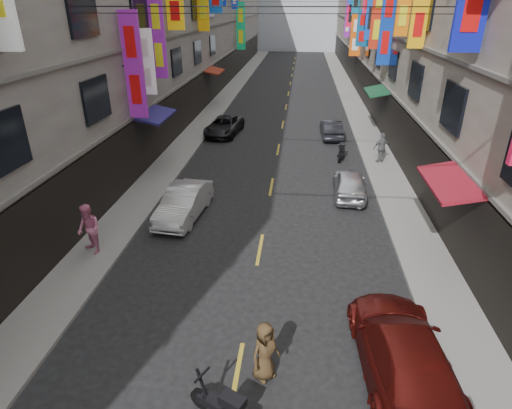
% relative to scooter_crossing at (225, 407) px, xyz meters
% --- Properties ---
extents(sidewalk_left, '(2.00, 90.00, 0.12)m').
position_rel_scooter_crossing_xyz_m(sidewalk_left, '(-5.93, 31.28, -0.38)').
color(sidewalk_left, slate).
rests_on(sidewalk_left, ground).
extents(sidewalk_right, '(2.00, 90.00, 0.12)m').
position_rel_scooter_crossing_xyz_m(sidewalk_right, '(6.07, 31.28, -0.38)').
color(sidewalk_right, slate).
rests_on(sidewalk_right, ground).
extents(street_awnings, '(13.99, 35.20, 0.41)m').
position_rel_scooter_crossing_xyz_m(street_awnings, '(-1.19, 15.28, 2.56)').
color(street_awnings, '#154F25').
rests_on(street_awnings, ground).
extents(lane_markings, '(0.12, 80.20, 0.01)m').
position_rel_scooter_crossing_xyz_m(lane_markings, '(0.07, 28.28, -0.44)').
color(lane_markings, gold).
rests_on(lane_markings, ground).
extents(scooter_crossing, '(1.66, 0.94, 1.14)m').
position_rel_scooter_crossing_xyz_m(scooter_crossing, '(0.00, 0.00, 0.00)').
color(scooter_crossing, black).
rests_on(scooter_crossing, ground).
extents(scooter_far_right, '(0.63, 1.79, 1.14)m').
position_rel_scooter_crossing_xyz_m(scooter_far_right, '(3.83, 17.85, 0.00)').
color(scooter_far_right, black).
rests_on(scooter_far_right, ground).
extents(car_left_mid, '(1.81, 4.15, 1.33)m').
position_rel_scooter_crossing_xyz_m(car_left_mid, '(-3.39, 9.61, 0.22)').
color(car_left_mid, silver).
rests_on(car_left_mid, ground).
extents(car_left_far, '(2.46, 4.51, 1.20)m').
position_rel_scooter_crossing_xyz_m(car_left_far, '(-3.85, 22.25, 0.16)').
color(car_left_far, black).
rests_on(car_left_far, ground).
extents(car_right_near, '(2.38, 5.15, 1.46)m').
position_rel_scooter_crossing_xyz_m(car_right_near, '(4.07, 1.72, 0.29)').
color(car_right_near, '#5D1310').
rests_on(car_right_near, ground).
extents(car_right_mid, '(1.64, 3.75, 1.26)m').
position_rel_scooter_crossing_xyz_m(car_right_mid, '(3.80, 12.59, 0.19)').
color(car_right_mid, silver).
rests_on(car_right_mid, ground).
extents(car_right_far, '(1.44, 3.67, 1.19)m').
position_rel_scooter_crossing_xyz_m(car_right_far, '(3.47, 22.24, 0.15)').
color(car_right_far, '#26262E').
rests_on(car_right_far, ground).
extents(pedestrian_lfar, '(1.10, 1.05, 1.87)m').
position_rel_scooter_crossing_xyz_m(pedestrian_lfar, '(-5.95, 6.27, 0.61)').
color(pedestrian_lfar, pink).
rests_on(pedestrian_lfar, sidewalk_left).
extents(pedestrian_rfar, '(1.13, 0.86, 1.70)m').
position_rel_scooter_crossing_xyz_m(pedestrian_rfar, '(5.97, 17.19, 0.53)').
color(pedestrian_rfar, '#5D5D5F').
rests_on(pedestrian_rfar, sidewalk_right).
extents(pedestrian_crossing, '(0.93, 0.94, 1.61)m').
position_rel_scooter_crossing_xyz_m(pedestrian_crossing, '(0.76, 1.33, 0.36)').
color(pedestrian_crossing, '#47341C').
rests_on(pedestrian_crossing, ground).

